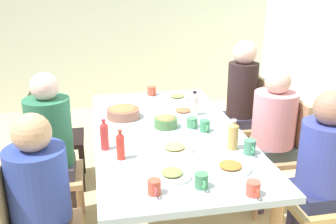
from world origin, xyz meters
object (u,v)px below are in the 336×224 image
object	(u,v)px
person_4	(272,126)
bottle_1	(233,135)
person_2	(52,140)
chair_2	(42,168)
plate_1	(230,167)
chair_5	(50,132)
cup_6	(205,126)
bowl_1	(166,121)
dining_table	(168,140)
bowl_0	(123,112)
person_3	(41,194)
cup_0	(154,187)
cup_2	(253,189)
bottle_2	(120,146)
person_0	(321,165)
cup_1	(192,122)
cup_3	(202,181)
cup_4	(250,147)
person_1	(241,95)
chair_0	(330,192)
chair_4	(281,148)
plate_2	(172,174)
bottle_0	(104,135)
plate_3	(174,148)
chair_1	(248,118)
plate_4	(183,112)
bottle_3	(195,104)
cup_5	(152,91)

from	to	relation	value
person_4	bottle_1	world-z (taller)	person_4
person_2	chair_2	bearing A→B (deg)	-90.00
plate_1	chair_5	bearing A→B (deg)	-138.61
cup_6	bowl_1	bearing A→B (deg)	-117.61
dining_table	bowl_0	world-z (taller)	bowl_0
bowl_1	cup_6	world-z (taller)	bowl_1
person_3	dining_table	bearing A→B (deg)	129.32
cup_0	cup_2	distance (m)	0.51
dining_table	bottle_2	world-z (taller)	bottle_2
person_0	bottle_1	size ratio (longest dim) A/B	5.75
plate_1	cup_1	world-z (taller)	cup_1
cup_3	cup_4	world-z (taller)	cup_4
dining_table	bowl_0	distance (m)	0.47
person_1	person_4	world-z (taller)	person_1
plate_1	person_4	bearing A→B (deg)	138.31
chair_0	chair_4	distance (m)	0.67
person_4	cup_4	size ratio (longest dim) A/B	10.34
chair_2	cup_2	distance (m)	1.52
plate_2	cup_6	distance (m)	0.71
dining_table	cup_6	distance (m)	0.29
cup_6	chair_4	bearing A→B (deg)	94.49
person_0	bottle_0	bearing A→B (deg)	-109.37
bowl_0	bowl_1	world-z (taller)	bowl_0
bottle_1	chair_0	bearing A→B (deg)	61.71
chair_2	person_2	distance (m)	0.23
chair_4	plate_3	xyz separation A→B (m)	(0.32, -0.93, 0.22)
chair_2	bowl_0	size ratio (longest dim) A/B	3.41
bottle_1	person_4	bearing A→B (deg)	128.96
person_0	bottle_1	xyz separation A→B (m)	(-0.30, -0.46, 0.11)
person_1	cup_2	world-z (taller)	person_1
dining_table	person_3	bearing A→B (deg)	-50.68
chair_1	person_4	distance (m)	0.70
cup_6	plate_3	bearing A→B (deg)	-46.36
bowl_1	cup_1	bearing A→B (deg)	78.03
plate_4	cup_1	size ratio (longest dim) A/B	1.96
plate_3	person_2	bearing A→B (deg)	-111.94
plate_1	cup_4	xyz separation A→B (m)	(-0.17, 0.19, 0.03)
cup_6	bottle_0	bearing A→B (deg)	-76.85
chair_4	plate_1	size ratio (longest dim) A/B	3.71
person_0	cup_0	distance (m)	1.06
plate_4	cup_6	xyz separation A→B (m)	(0.41, 0.07, 0.03)
dining_table	person_0	distance (m)	1.06
chair_0	cup_1	xyz separation A→B (m)	(-0.72, -0.72, 0.25)
person_1	person_4	xyz separation A→B (m)	(0.67, 0.00, -0.05)
person_0	plate_3	world-z (taller)	person_0
dining_table	cup_0	size ratio (longest dim) A/B	18.91
person_4	bottle_3	xyz separation A→B (m)	(-0.30, -0.54, 0.12)
person_3	cup_2	world-z (taller)	person_3
person_2	cup_4	size ratio (longest dim) A/B	10.79
cup_5	bottle_1	distance (m)	1.33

